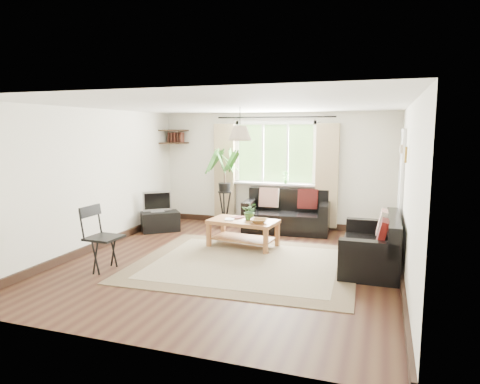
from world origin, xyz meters
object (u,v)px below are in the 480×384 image
(sofa_back, at_px, (287,212))
(sofa_right, at_px, (370,243))
(coffee_table, at_px, (243,233))
(tv_stand, at_px, (160,221))
(folding_chair, at_px, (104,239))
(palm_stand, at_px, (224,188))

(sofa_back, xyz_separation_m, sofa_right, (1.67, -1.84, -0.02))
(coffee_table, height_order, tv_stand, coffee_table)
(sofa_back, relative_size, coffee_table, 1.44)
(coffee_table, bearing_deg, folding_chair, -129.20)
(sofa_back, height_order, palm_stand, palm_stand)
(sofa_right, xyz_separation_m, tv_stand, (-4.11, 1.05, -0.18))
(sofa_right, height_order, palm_stand, palm_stand)
(tv_stand, xyz_separation_m, palm_stand, (1.13, 0.71, 0.64))
(folding_chair, bearing_deg, tv_stand, 12.71)
(sofa_back, distance_m, sofa_right, 2.49)
(tv_stand, distance_m, palm_stand, 1.48)
(palm_stand, relative_size, folding_chair, 1.76)
(sofa_right, bearing_deg, palm_stand, -121.01)
(sofa_back, bearing_deg, tv_stand, -165.53)
(sofa_back, xyz_separation_m, coffee_table, (-0.47, -1.37, -0.16))
(sofa_right, bearing_deg, sofa_back, -138.11)
(coffee_table, xyz_separation_m, palm_stand, (-0.83, 1.29, 0.59))
(sofa_right, bearing_deg, tv_stand, -104.74)
(tv_stand, bearing_deg, sofa_right, -53.35)
(tv_stand, bearing_deg, palm_stand, -6.68)
(sofa_right, xyz_separation_m, folding_chair, (-3.67, -1.39, 0.10))
(coffee_table, relative_size, tv_stand, 1.59)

